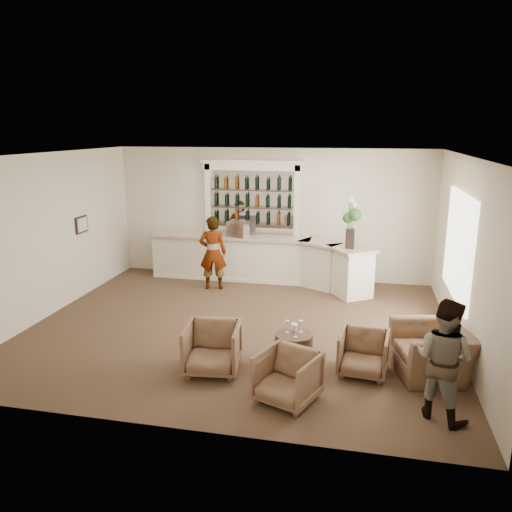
{
  "coord_description": "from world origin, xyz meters",
  "views": [
    {
      "loc": [
        2.21,
        -8.85,
        3.76
      ],
      "look_at": [
        0.14,
        0.9,
        1.21
      ],
      "focal_mm": 35.0,
      "sensor_mm": 36.0,
      "label": 1
    }
  ],
  "objects_px": {
    "armchair_left": "(212,348)",
    "armchair_center": "(288,377)",
    "bar_counter": "(262,260)",
    "armchair_right": "(363,353)",
    "armchair_far": "(431,351)",
    "espresso_machine": "(238,229)",
    "flower_vase": "(351,219)",
    "guest": "(443,359)",
    "cocktail_table": "(294,348)",
    "sommelier": "(213,253)"
  },
  "relations": [
    {
      "from": "cocktail_table",
      "to": "sommelier",
      "type": "height_order",
      "value": "sommelier"
    },
    {
      "from": "armchair_center",
      "to": "armchair_right",
      "type": "relative_size",
      "value": 1.06
    },
    {
      "from": "guest",
      "to": "armchair_far",
      "type": "bearing_deg",
      "value": -56.8
    },
    {
      "from": "bar_counter",
      "to": "armchair_right",
      "type": "bearing_deg",
      "value": -60.53
    },
    {
      "from": "armchair_left",
      "to": "espresso_machine",
      "type": "height_order",
      "value": "espresso_machine"
    },
    {
      "from": "armchair_center",
      "to": "armchair_far",
      "type": "distance_m",
      "value": 2.43
    },
    {
      "from": "bar_counter",
      "to": "sommelier",
      "type": "bearing_deg",
      "value": -142.17
    },
    {
      "from": "armchair_left",
      "to": "armchair_center",
      "type": "height_order",
      "value": "armchair_left"
    },
    {
      "from": "guest",
      "to": "armchair_center",
      "type": "relative_size",
      "value": 2.07
    },
    {
      "from": "armchair_left",
      "to": "armchair_far",
      "type": "bearing_deg",
      "value": 3.75
    },
    {
      "from": "guest",
      "to": "espresso_machine",
      "type": "distance_m",
      "value": 6.84
    },
    {
      "from": "armchair_far",
      "to": "armchair_left",
      "type": "bearing_deg",
      "value": -94.01
    },
    {
      "from": "sommelier",
      "to": "armchair_far",
      "type": "distance_m",
      "value": 5.77
    },
    {
      "from": "bar_counter",
      "to": "armchair_left",
      "type": "bearing_deg",
      "value": -87.78
    },
    {
      "from": "bar_counter",
      "to": "armchair_left",
      "type": "height_order",
      "value": "bar_counter"
    },
    {
      "from": "flower_vase",
      "to": "armchair_left",
      "type": "bearing_deg",
      "value": -115.26
    },
    {
      "from": "cocktail_table",
      "to": "guest",
      "type": "bearing_deg",
      "value": -29.32
    },
    {
      "from": "cocktail_table",
      "to": "flower_vase",
      "type": "distance_m",
      "value": 3.99
    },
    {
      "from": "guest",
      "to": "sommelier",
      "type": "bearing_deg",
      "value": -11.04
    },
    {
      "from": "sommelier",
      "to": "espresso_machine",
      "type": "xyz_separation_m",
      "value": [
        0.44,
        0.75,
        0.45
      ]
    },
    {
      "from": "armchair_center",
      "to": "guest",
      "type": "bearing_deg",
      "value": 22.47
    },
    {
      "from": "sommelier",
      "to": "armchair_right",
      "type": "xyz_separation_m",
      "value": [
        3.55,
        -3.67,
        -0.54
      ]
    },
    {
      "from": "sommelier",
      "to": "armchair_far",
      "type": "relative_size",
      "value": 1.5
    },
    {
      "from": "armchair_right",
      "to": "flower_vase",
      "type": "relative_size",
      "value": 0.65
    },
    {
      "from": "flower_vase",
      "to": "espresso_machine",
      "type": "bearing_deg",
      "value": 166.75
    },
    {
      "from": "cocktail_table",
      "to": "armchair_center",
      "type": "relative_size",
      "value": 0.78
    },
    {
      "from": "sommelier",
      "to": "armchair_center",
      "type": "bearing_deg",
      "value": 107.05
    },
    {
      "from": "armchair_far",
      "to": "flower_vase",
      "type": "distance_m",
      "value": 4.08
    },
    {
      "from": "armchair_far",
      "to": "cocktail_table",
      "type": "bearing_deg",
      "value": -103.63
    },
    {
      "from": "armchair_far",
      "to": "espresso_machine",
      "type": "distance_m",
      "value": 6.0
    },
    {
      "from": "espresso_machine",
      "to": "flower_vase",
      "type": "relative_size",
      "value": 0.4
    },
    {
      "from": "sommelier",
      "to": "flower_vase",
      "type": "xyz_separation_m",
      "value": [
        3.19,
        0.1,
        0.91
      ]
    },
    {
      "from": "armchair_left",
      "to": "armchair_center",
      "type": "distance_m",
      "value": 1.44
    },
    {
      "from": "armchair_left",
      "to": "sommelier",
      "type": "bearing_deg",
      "value": 99.9
    },
    {
      "from": "cocktail_table",
      "to": "guest",
      "type": "xyz_separation_m",
      "value": [
        2.12,
        -1.19,
        0.58
      ]
    },
    {
      "from": "armchair_far",
      "to": "guest",
      "type": "bearing_deg",
      "value": -16.02
    },
    {
      "from": "espresso_machine",
      "to": "sommelier",
      "type": "bearing_deg",
      "value": -110.08
    },
    {
      "from": "cocktail_table",
      "to": "espresso_machine",
      "type": "bearing_deg",
      "value": 115.16
    },
    {
      "from": "armchair_left",
      "to": "espresso_machine",
      "type": "bearing_deg",
      "value": 92.49
    },
    {
      "from": "sommelier",
      "to": "espresso_machine",
      "type": "bearing_deg",
      "value": -131.14
    },
    {
      "from": "armchair_far",
      "to": "flower_vase",
      "type": "height_order",
      "value": "flower_vase"
    },
    {
      "from": "armchair_right",
      "to": "flower_vase",
      "type": "height_order",
      "value": "flower_vase"
    },
    {
      "from": "armchair_right",
      "to": "armchair_far",
      "type": "bearing_deg",
      "value": 17.23
    },
    {
      "from": "armchair_far",
      "to": "flower_vase",
      "type": "relative_size",
      "value": 1.01
    },
    {
      "from": "sommelier",
      "to": "cocktail_table",
      "type": "bearing_deg",
      "value": 113.87
    },
    {
      "from": "bar_counter",
      "to": "armchair_right",
      "type": "xyz_separation_m",
      "value": [
        2.53,
        -4.47,
        -0.23
      ]
    },
    {
      "from": "armchair_right",
      "to": "armchair_far",
      "type": "xyz_separation_m",
      "value": [
        1.04,
        0.21,
        0.04
      ]
    },
    {
      "from": "espresso_machine",
      "to": "flower_vase",
      "type": "height_order",
      "value": "flower_vase"
    },
    {
      "from": "bar_counter",
      "to": "flower_vase",
      "type": "xyz_separation_m",
      "value": [
        2.17,
        -0.7,
        1.22
      ]
    },
    {
      "from": "guest",
      "to": "espresso_machine",
      "type": "xyz_separation_m",
      "value": [
        -4.12,
        5.44,
        0.51
      ]
    }
  ]
}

